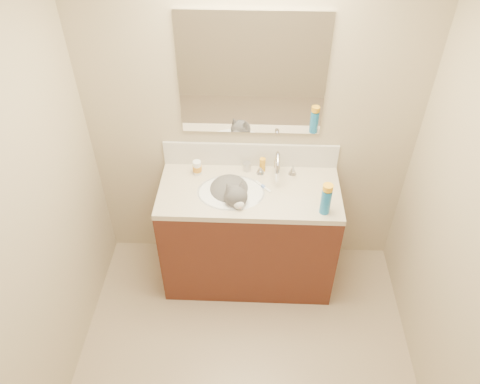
# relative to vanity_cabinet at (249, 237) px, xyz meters

# --- Properties ---
(room_shell) EXTENTS (2.24, 2.54, 2.52)m
(room_shell) POSITION_rel_vanity_cabinet_xyz_m (0.00, -0.97, 1.08)
(room_shell) COLOR tan
(room_shell) RESTS_ON ground
(vanity_cabinet) EXTENTS (1.20, 0.55, 0.82)m
(vanity_cabinet) POSITION_rel_vanity_cabinet_xyz_m (0.00, 0.00, 0.00)
(vanity_cabinet) COLOR #491E13
(vanity_cabinet) RESTS_ON ground
(counter_slab) EXTENTS (1.20, 0.55, 0.04)m
(counter_slab) POSITION_rel_vanity_cabinet_xyz_m (0.00, 0.00, 0.43)
(counter_slab) COLOR beige
(counter_slab) RESTS_ON vanity_cabinet
(basin) EXTENTS (0.45, 0.36, 0.14)m
(basin) POSITION_rel_vanity_cabinet_xyz_m (-0.12, -0.03, 0.38)
(basin) COLOR white
(basin) RESTS_ON vanity_cabinet
(faucet) EXTENTS (0.28, 0.20, 0.21)m
(faucet) POSITION_rel_vanity_cabinet_xyz_m (0.18, 0.14, 0.54)
(faucet) COLOR silver
(faucet) RESTS_ON counter_slab
(cat) EXTENTS (0.40, 0.43, 0.32)m
(cat) POSITION_rel_vanity_cabinet_xyz_m (-0.12, -0.02, 0.42)
(cat) COLOR #4A484A
(cat) RESTS_ON basin
(backsplash) EXTENTS (1.20, 0.02, 0.18)m
(backsplash) POSITION_rel_vanity_cabinet_xyz_m (0.00, 0.26, 0.54)
(backsplash) COLOR silver
(backsplash) RESTS_ON counter_slab
(mirror) EXTENTS (0.90, 0.02, 0.80)m
(mirror) POSITION_rel_vanity_cabinet_xyz_m (0.00, 0.26, 1.13)
(mirror) COLOR white
(mirror) RESTS_ON room_shell
(pill_bottle) EXTENTS (0.07, 0.07, 0.10)m
(pill_bottle) POSITION_rel_vanity_cabinet_xyz_m (-0.36, 0.15, 0.50)
(pill_bottle) COLOR white
(pill_bottle) RESTS_ON counter_slab
(pill_label) EXTENTS (0.08, 0.08, 0.04)m
(pill_label) POSITION_rel_vanity_cabinet_xyz_m (-0.36, 0.15, 0.50)
(pill_label) COLOR orange
(pill_label) RESTS_ON pill_bottle
(silver_jar) EXTENTS (0.06, 0.06, 0.06)m
(silver_jar) POSITION_rel_vanity_cabinet_xyz_m (-0.02, 0.20, 0.48)
(silver_jar) COLOR #B7B7BC
(silver_jar) RESTS_ON counter_slab
(amber_bottle) EXTENTS (0.04, 0.04, 0.10)m
(amber_bottle) POSITION_rel_vanity_cabinet_xyz_m (0.08, 0.20, 0.50)
(amber_bottle) COLOR orange
(amber_bottle) RESTS_ON counter_slab
(toothbrush) EXTENTS (0.11, 0.12, 0.01)m
(toothbrush) POSITION_rel_vanity_cabinet_xyz_m (0.09, 0.03, 0.46)
(toothbrush) COLOR white
(toothbrush) RESTS_ON counter_slab
(toothbrush_head) EXTENTS (0.03, 0.03, 0.02)m
(toothbrush_head) POSITION_rel_vanity_cabinet_xyz_m (0.09, 0.03, 0.46)
(toothbrush_head) COLOR #6585D8
(toothbrush_head) RESTS_ON counter_slab
(spray_can) EXTENTS (0.08, 0.08, 0.17)m
(spray_can) POSITION_rel_vanity_cabinet_xyz_m (0.47, -0.19, 0.54)
(spray_can) COLOR #1B75BE
(spray_can) RESTS_ON counter_slab
(spray_cap) EXTENTS (0.08, 0.08, 0.04)m
(spray_cap) POSITION_rel_vanity_cabinet_xyz_m (0.47, -0.19, 0.65)
(spray_cap) COLOR yellow
(spray_cap) RESTS_ON spray_can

